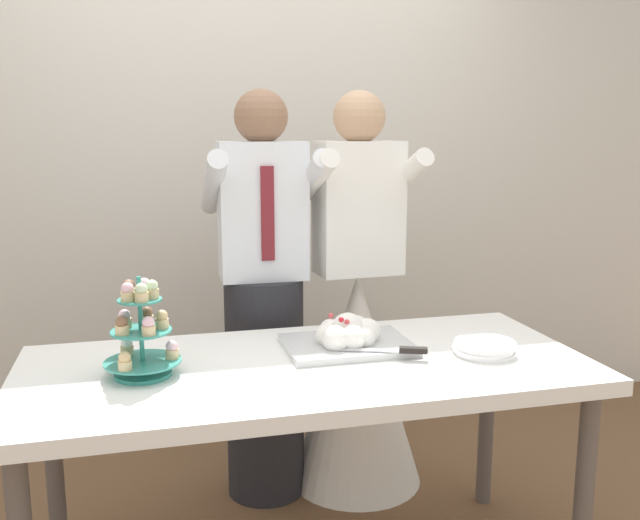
{
  "coord_description": "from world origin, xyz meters",
  "views": [
    {
      "loc": [
        -0.48,
        -2.05,
        1.5
      ],
      "look_at": [
        0.08,
        0.15,
        1.07
      ],
      "focal_mm": 38.79,
      "sensor_mm": 36.0,
      "label": 1
    }
  ],
  "objects_px": {
    "person_bride": "(357,351)",
    "plate_stack": "(484,348)",
    "cupcake_stand": "(141,333)",
    "person_groom": "(264,319)",
    "dessert_table": "(307,384)",
    "main_cake_tray": "(348,337)"
  },
  "relations": [
    {
      "from": "main_cake_tray",
      "to": "cupcake_stand",
      "type": "bearing_deg",
      "value": -171.69
    },
    {
      "from": "dessert_table",
      "to": "cupcake_stand",
      "type": "height_order",
      "value": "cupcake_stand"
    },
    {
      "from": "plate_stack",
      "to": "person_bride",
      "type": "distance_m",
      "value": 0.76
    },
    {
      "from": "main_cake_tray",
      "to": "person_groom",
      "type": "relative_size",
      "value": 0.26
    },
    {
      "from": "person_groom",
      "to": "main_cake_tray",
      "type": "bearing_deg",
      "value": -70.11
    },
    {
      "from": "main_cake_tray",
      "to": "dessert_table",
      "type": "bearing_deg",
      "value": -149.48
    },
    {
      "from": "plate_stack",
      "to": "person_bride",
      "type": "xyz_separation_m",
      "value": [
        -0.22,
        0.7,
        -0.21
      ]
    },
    {
      "from": "main_cake_tray",
      "to": "person_bride",
      "type": "height_order",
      "value": "person_bride"
    },
    {
      "from": "dessert_table",
      "to": "person_groom",
      "type": "height_order",
      "value": "person_groom"
    },
    {
      "from": "person_bride",
      "to": "plate_stack",
      "type": "bearing_deg",
      "value": -72.57
    },
    {
      "from": "plate_stack",
      "to": "person_bride",
      "type": "height_order",
      "value": "person_bride"
    },
    {
      "from": "dessert_table",
      "to": "person_bride",
      "type": "distance_m",
      "value": 0.74
    },
    {
      "from": "dessert_table",
      "to": "plate_stack",
      "type": "xyz_separation_m",
      "value": [
        0.59,
        -0.07,
        0.1
      ]
    },
    {
      "from": "cupcake_stand",
      "to": "person_bride",
      "type": "relative_size",
      "value": 0.18
    },
    {
      "from": "dessert_table",
      "to": "person_groom",
      "type": "xyz_separation_m",
      "value": [
        -0.03,
        0.63,
        0.05
      ]
    },
    {
      "from": "cupcake_stand",
      "to": "person_groom",
      "type": "xyz_separation_m",
      "value": [
        0.48,
        0.63,
        -0.16
      ]
    },
    {
      "from": "main_cake_tray",
      "to": "plate_stack",
      "type": "distance_m",
      "value": 0.45
    },
    {
      "from": "person_groom",
      "to": "person_bride",
      "type": "relative_size",
      "value": 1.0
    },
    {
      "from": "cupcake_stand",
      "to": "person_groom",
      "type": "distance_m",
      "value": 0.81
    },
    {
      "from": "cupcake_stand",
      "to": "plate_stack",
      "type": "xyz_separation_m",
      "value": [
        1.09,
        -0.07,
        -0.11
      ]
    },
    {
      "from": "plate_stack",
      "to": "person_bride",
      "type": "relative_size",
      "value": 0.12
    },
    {
      "from": "cupcake_stand",
      "to": "person_bride",
      "type": "distance_m",
      "value": 1.12
    }
  ]
}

